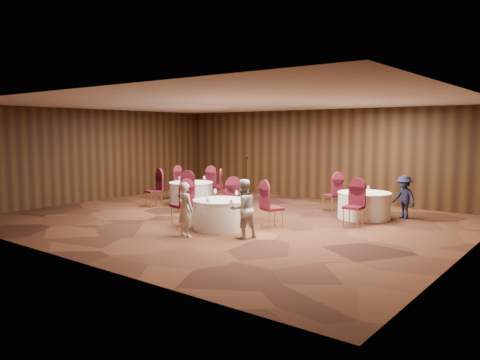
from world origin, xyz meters
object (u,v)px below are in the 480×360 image
Objects in this scene: mic_stand at (246,185)px; woman_b at (243,209)px; table_right at (364,205)px; woman_a at (185,209)px; table_main at (220,214)px; table_left at (191,193)px; man_c at (404,197)px.

mic_stand is 7.04m from woman_b.
woman_a is (-2.35, -4.69, 0.26)m from table_right.
table_main and table_left have the same top height.
table_main is 4.20m from table_right.
table_left is 5.28m from woman_b.
man_c is (3.15, 4.20, 0.23)m from table_main.
mic_stand is 6.34m from man_c.
woman_a is at bearing -47.58° from table_left.
table_left is at bearing -137.57° from man_c.
woman_b is at bearing -106.51° from table_right.
table_main is 0.95× the size of table_left.
man_c is at bearing 176.00° from woman_b.
mic_stand is at bearing 163.17° from table_right.
woman_a reaches higher than table_left.
table_main is 1.01× the size of woman_b.
table_right is 1.12m from man_c.
table_right is 4.20m from woman_b.
woman_a is at bearing -93.94° from table_main.
man_c is (3.22, 5.35, -0.03)m from woman_a.
table_main is 1.09× the size of woman_a.
woman_a is 0.93× the size of woman_b.
woman_a reaches higher than table_main.
woman_b is at bearing -23.72° from table_main.
table_right is 1.08× the size of woman_b.
table_main is 6.04m from mic_stand.
table_right is at bearing -16.83° from mic_stand.
table_left is 2.77m from mic_stand.
table_left is at bearing -94.41° from mic_stand.
woman_b is (4.41, -2.88, 0.31)m from table_left.
table_left is 0.99× the size of table_right.
table_left is 1.07× the size of woman_b.
woman_a is at bearing -39.79° from woman_b.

